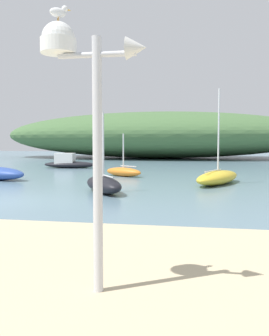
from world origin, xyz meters
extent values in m
plane|color=slate|center=(0.00, 0.00, 0.00)|extent=(120.00, 120.00, 0.00)
ellipsoid|color=#476B3D|center=(1.61, 33.69, 2.84)|extent=(39.03, 15.98, 5.69)
cylinder|color=silver|center=(5.28, -7.17, 1.78)|extent=(0.12, 0.12, 3.15)
cylinder|color=silver|center=(5.28, -7.17, 3.14)|extent=(0.97, 0.07, 0.07)
cylinder|color=white|center=(4.79, -7.17, 3.26)|extent=(0.44, 0.44, 0.18)
sphere|color=white|center=(4.79, -7.17, 3.35)|extent=(0.41, 0.41, 0.41)
cone|color=silver|center=(5.77, -7.17, 3.20)|extent=(0.25, 0.27, 0.27)
cylinder|color=orange|center=(4.78, -7.16, 3.58)|extent=(0.01, 0.01, 0.05)
cylinder|color=orange|center=(4.81, -7.19, 3.58)|extent=(0.01, 0.01, 0.05)
ellipsoid|color=white|center=(4.79, -7.17, 3.66)|extent=(0.22, 0.20, 0.11)
ellipsoid|color=#9EA0A8|center=(4.79, -7.17, 3.68)|extent=(0.20, 0.18, 0.04)
sphere|color=white|center=(4.86, -7.12, 3.72)|extent=(0.08, 0.08, 0.08)
cone|color=gold|center=(4.91, -7.08, 3.71)|extent=(0.05, 0.05, 0.02)
ellipsoid|color=gold|center=(7.48, 6.49, 0.33)|extent=(2.86, 4.37, 0.65)
cylinder|color=silver|center=(7.48, 6.49, 2.53)|extent=(0.08, 0.08, 4.16)
cylinder|color=silver|center=(7.22, 5.91, 0.71)|extent=(0.84, 1.76, 0.06)
ellipsoid|color=black|center=(2.73, 2.73, 0.33)|extent=(2.57, 3.15, 0.66)
cylinder|color=silver|center=(2.73, 2.73, 1.85)|extent=(0.08, 0.08, 2.77)
cylinder|color=silver|center=(2.99, 2.34, 0.71)|extent=(0.82, 1.20, 0.06)
ellipsoid|color=black|center=(-3.31, 15.49, 0.26)|extent=(4.21, 1.70, 0.52)
cube|color=silver|center=(-3.72, 15.46, 0.75)|extent=(1.53, 1.19, 0.83)
ellipsoid|color=orange|center=(2.16, 9.55, 0.27)|extent=(2.66, 2.01, 0.53)
cylinder|color=silver|center=(2.16, 9.55, 1.45)|extent=(0.08, 0.08, 2.16)
cylinder|color=silver|center=(2.50, 9.35, 0.62)|extent=(1.05, 0.66, 0.06)
camera|label=1|loc=(6.50, -11.50, 2.10)|focal=38.83mm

